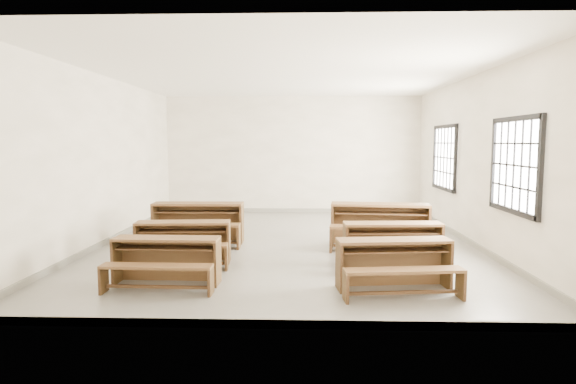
{
  "coord_description": "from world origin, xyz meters",
  "views": [
    {
      "loc": [
        0.29,
        -9.09,
        1.94
      ],
      "look_at": [
        0.0,
        0.0,
        1.0
      ],
      "focal_mm": 30.0,
      "sensor_mm": 36.0,
      "label": 1
    }
  ],
  "objects_px": {
    "desk_set_0": "(166,258)",
    "desk_set_5": "(380,222)",
    "desk_set_1": "(183,239)",
    "desk_set_2": "(198,220)",
    "desk_set_3": "(394,261)",
    "desk_set_4": "(393,241)"
  },
  "relations": [
    {
      "from": "desk_set_5",
      "to": "desk_set_1",
      "type": "bearing_deg",
      "value": -152.62
    },
    {
      "from": "desk_set_0",
      "to": "desk_set_1",
      "type": "height_order",
      "value": "desk_set_1"
    },
    {
      "from": "desk_set_2",
      "to": "desk_set_4",
      "type": "xyz_separation_m",
      "value": [
        3.44,
        -1.65,
        -0.05
      ]
    },
    {
      "from": "desk_set_1",
      "to": "desk_set_5",
      "type": "relative_size",
      "value": 0.82
    },
    {
      "from": "desk_set_3",
      "to": "desk_set_4",
      "type": "height_order",
      "value": "desk_set_4"
    },
    {
      "from": "desk_set_1",
      "to": "desk_set_4",
      "type": "xyz_separation_m",
      "value": [
        3.34,
        -0.08,
        0.01
      ]
    },
    {
      "from": "desk_set_3",
      "to": "desk_set_0",
      "type": "bearing_deg",
      "value": 171.33
    },
    {
      "from": "desk_set_0",
      "to": "desk_set_5",
      "type": "distance_m",
      "value": 4.13
    },
    {
      "from": "desk_set_2",
      "to": "desk_set_3",
      "type": "height_order",
      "value": "desk_set_2"
    },
    {
      "from": "desk_set_4",
      "to": "desk_set_5",
      "type": "height_order",
      "value": "desk_set_5"
    },
    {
      "from": "desk_set_1",
      "to": "desk_set_3",
      "type": "bearing_deg",
      "value": -27.08
    },
    {
      "from": "desk_set_5",
      "to": "desk_set_4",
      "type": "bearing_deg",
      "value": -84.55
    },
    {
      "from": "desk_set_2",
      "to": "desk_set_5",
      "type": "relative_size",
      "value": 0.92
    },
    {
      "from": "desk_set_2",
      "to": "desk_set_4",
      "type": "relative_size",
      "value": 1.12
    },
    {
      "from": "desk_set_0",
      "to": "desk_set_1",
      "type": "xyz_separation_m",
      "value": [
        -0.06,
        1.17,
        0.02
      ]
    },
    {
      "from": "desk_set_4",
      "to": "desk_set_1",
      "type": "bearing_deg",
      "value": 175.43
    },
    {
      "from": "desk_set_3",
      "to": "desk_set_5",
      "type": "distance_m",
      "value": 2.63
    },
    {
      "from": "desk_set_1",
      "to": "desk_set_4",
      "type": "height_order",
      "value": "desk_set_4"
    },
    {
      "from": "desk_set_5",
      "to": "desk_set_0",
      "type": "bearing_deg",
      "value": -137.02
    },
    {
      "from": "desk_set_0",
      "to": "desk_set_1",
      "type": "distance_m",
      "value": 1.17
    },
    {
      "from": "desk_set_1",
      "to": "desk_set_3",
      "type": "distance_m",
      "value": 3.39
    },
    {
      "from": "desk_set_1",
      "to": "desk_set_5",
      "type": "xyz_separation_m",
      "value": [
        3.36,
        1.32,
        0.08
      ]
    }
  ]
}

